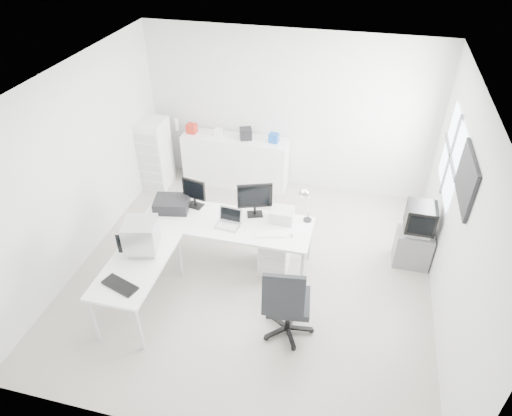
% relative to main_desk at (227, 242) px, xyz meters
% --- Properties ---
extents(floor, '(5.00, 5.00, 0.01)m').
position_rel_main_desk_xyz_m(floor, '(0.41, -0.12, -0.38)').
color(floor, beige).
rests_on(floor, ground).
extents(ceiling, '(5.00, 5.00, 0.01)m').
position_rel_main_desk_xyz_m(ceiling, '(0.41, -0.12, 2.42)').
color(ceiling, white).
rests_on(ceiling, back_wall).
extents(back_wall, '(5.00, 0.02, 2.80)m').
position_rel_main_desk_xyz_m(back_wall, '(0.41, 2.38, 1.02)').
color(back_wall, silver).
rests_on(back_wall, floor).
extents(left_wall, '(0.02, 5.00, 2.80)m').
position_rel_main_desk_xyz_m(left_wall, '(-2.09, -0.12, 1.02)').
color(left_wall, silver).
rests_on(left_wall, floor).
extents(right_wall, '(0.02, 5.00, 2.80)m').
position_rel_main_desk_xyz_m(right_wall, '(2.91, -0.12, 1.02)').
color(right_wall, silver).
rests_on(right_wall, floor).
extents(window, '(0.02, 1.20, 1.10)m').
position_rel_main_desk_xyz_m(window, '(2.89, 1.08, 1.23)').
color(window, white).
rests_on(window, right_wall).
extents(wall_picture, '(0.04, 0.90, 0.60)m').
position_rel_main_desk_xyz_m(wall_picture, '(2.88, -0.02, 1.52)').
color(wall_picture, black).
rests_on(wall_picture, right_wall).
extents(main_desk, '(2.40, 0.80, 0.75)m').
position_rel_main_desk_xyz_m(main_desk, '(0.00, 0.00, 0.00)').
color(main_desk, white).
rests_on(main_desk, floor).
extents(side_desk, '(0.70, 1.40, 0.75)m').
position_rel_main_desk_xyz_m(side_desk, '(-0.85, -1.10, 0.00)').
color(side_desk, white).
rests_on(side_desk, floor).
extents(drawer_pedestal, '(0.40, 0.50, 0.60)m').
position_rel_main_desk_xyz_m(drawer_pedestal, '(0.70, 0.05, -0.08)').
color(drawer_pedestal, white).
rests_on(drawer_pedestal, floor).
extents(inkjet_printer, '(0.55, 0.46, 0.17)m').
position_rel_main_desk_xyz_m(inkjet_printer, '(-0.85, 0.10, 0.46)').
color(inkjet_printer, black).
rests_on(inkjet_printer, main_desk).
extents(lcd_monitor_small, '(0.39, 0.27, 0.45)m').
position_rel_main_desk_xyz_m(lcd_monitor_small, '(-0.55, 0.25, 0.60)').
color(lcd_monitor_small, black).
rests_on(lcd_monitor_small, main_desk).
extents(lcd_monitor_large, '(0.53, 0.35, 0.51)m').
position_rel_main_desk_xyz_m(lcd_monitor_large, '(0.35, 0.25, 0.63)').
color(lcd_monitor_large, black).
rests_on(lcd_monitor_large, main_desk).
extents(laptop, '(0.39, 0.40, 0.24)m').
position_rel_main_desk_xyz_m(laptop, '(0.05, -0.10, 0.49)').
color(laptop, '#B7B7BA').
rests_on(laptop, main_desk).
extents(white_keyboard, '(0.41, 0.22, 0.02)m').
position_rel_main_desk_xyz_m(white_keyboard, '(0.65, -0.15, 0.38)').
color(white_keyboard, white).
rests_on(white_keyboard, main_desk).
extents(white_mouse, '(0.06, 0.06, 0.06)m').
position_rel_main_desk_xyz_m(white_mouse, '(0.95, -0.10, 0.40)').
color(white_mouse, white).
rests_on(white_mouse, main_desk).
extents(laser_printer, '(0.32, 0.28, 0.18)m').
position_rel_main_desk_xyz_m(laser_printer, '(0.75, 0.22, 0.47)').
color(laser_printer, silver).
rests_on(laser_printer, main_desk).
extents(desk_lamp, '(0.18, 0.18, 0.53)m').
position_rel_main_desk_xyz_m(desk_lamp, '(1.10, 0.30, 0.64)').
color(desk_lamp, silver).
rests_on(desk_lamp, main_desk).
extents(crt_monitor, '(0.45, 0.45, 0.43)m').
position_rel_main_desk_xyz_m(crt_monitor, '(-0.85, -0.85, 0.59)').
color(crt_monitor, '#B7B7BA').
rests_on(crt_monitor, side_desk).
extents(black_keyboard, '(0.48, 0.31, 0.03)m').
position_rel_main_desk_xyz_m(black_keyboard, '(-0.85, -1.50, 0.39)').
color(black_keyboard, black).
rests_on(black_keyboard, side_desk).
extents(office_chair, '(0.74, 0.74, 1.15)m').
position_rel_main_desk_xyz_m(office_chair, '(1.09, -1.05, 0.20)').
color(office_chair, '#232528').
rests_on(office_chair, floor).
extents(tv_cabinet, '(0.51, 0.42, 0.56)m').
position_rel_main_desk_xyz_m(tv_cabinet, '(2.63, 0.65, -0.10)').
color(tv_cabinet, slate).
rests_on(tv_cabinet, floor).
extents(crt_tv, '(0.50, 0.48, 0.45)m').
position_rel_main_desk_xyz_m(crt_tv, '(2.63, 0.65, 0.41)').
color(crt_tv, black).
rests_on(crt_tv, tv_cabinet).
extents(sideboard, '(1.90, 0.47, 0.95)m').
position_rel_main_desk_xyz_m(sideboard, '(-0.48, 2.12, 0.10)').
color(sideboard, white).
rests_on(sideboard, floor).
extents(clutter_box_a, '(0.19, 0.17, 0.17)m').
position_rel_main_desk_xyz_m(clutter_box_a, '(-1.28, 2.12, 0.66)').
color(clutter_box_a, red).
rests_on(clutter_box_a, sideboard).
extents(clutter_box_b, '(0.14, 0.13, 0.13)m').
position_rel_main_desk_xyz_m(clutter_box_b, '(-0.78, 2.12, 0.64)').
color(clutter_box_b, white).
rests_on(clutter_box_b, sideboard).
extents(clutter_box_c, '(0.25, 0.24, 0.20)m').
position_rel_main_desk_xyz_m(clutter_box_c, '(-0.28, 2.12, 0.67)').
color(clutter_box_c, black).
rests_on(clutter_box_c, sideboard).
extents(clutter_box_d, '(0.17, 0.15, 0.16)m').
position_rel_main_desk_xyz_m(clutter_box_d, '(0.22, 2.12, 0.65)').
color(clutter_box_d, '#184EAB').
rests_on(clutter_box_d, sideboard).
extents(clutter_bottle, '(0.07, 0.07, 0.22)m').
position_rel_main_desk_xyz_m(clutter_bottle, '(-1.58, 2.16, 0.68)').
color(clutter_bottle, white).
rests_on(clutter_bottle, sideboard).
extents(filing_cabinet, '(0.45, 0.53, 1.28)m').
position_rel_main_desk_xyz_m(filing_cabinet, '(-1.87, 1.75, 0.27)').
color(filing_cabinet, white).
rests_on(filing_cabinet, floor).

